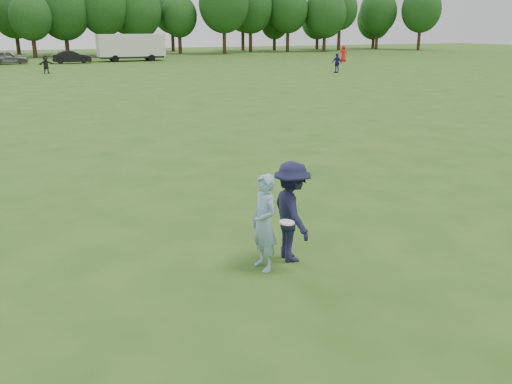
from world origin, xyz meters
TOP-DOWN VIEW (x-y plane):
  - ground at (0.00, 0.00)m, footprint 200.00×200.00m
  - thrower at (-0.73, -0.42)m, footprint 0.49×0.69m
  - defender at (-0.10, -0.25)m, footprint 0.81×1.27m
  - player_far_b at (23.02, 35.55)m, footprint 0.80×1.12m
  - player_far_c at (32.15, 48.81)m, footprint 1.09×0.87m
  - player_far_d at (-1.76, 45.39)m, footprint 1.56×0.97m
  - car_e at (-4.98, 60.27)m, footprint 4.47×2.19m
  - car_f at (1.82, 58.97)m, footprint 4.41×1.74m
  - field_cone at (23.35, 39.20)m, footprint 0.28×0.28m
  - disc_in_play at (-0.44, -0.72)m, footprint 0.32×0.32m
  - cargo_trailer at (9.01, 60.52)m, footprint 9.00×2.75m
  - treeline at (2.81, 76.90)m, footprint 130.35×18.39m

SIDE VIEW (x-z plane):
  - ground at x=0.00m, z-range 0.00..0.00m
  - field_cone at x=23.35m, z-range 0.00..0.30m
  - car_f at x=1.82m, z-range 0.00..1.43m
  - car_e at x=-4.98m, z-range 0.00..1.47m
  - player_far_d at x=-1.76m, z-range 0.00..1.61m
  - thrower at x=-0.73m, z-range 0.00..1.76m
  - player_far_b at x=23.02m, z-range 0.00..1.76m
  - disc_in_play at x=-0.44m, z-range 0.91..0.97m
  - defender at x=-0.10m, z-range 0.00..1.88m
  - player_far_c at x=32.15m, z-range 0.00..1.95m
  - cargo_trailer at x=9.01m, z-range 0.18..3.38m
  - treeline at x=2.81m, z-range 0.39..12.13m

